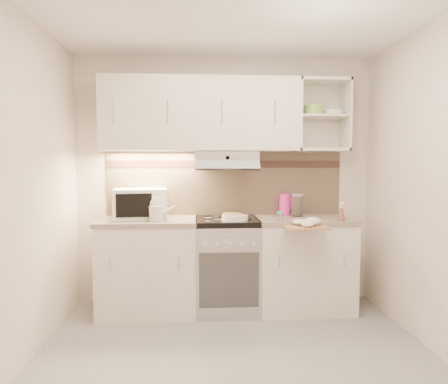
% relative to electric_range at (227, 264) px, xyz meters
% --- Properties ---
extents(ground, '(3.00, 3.00, 0.00)m').
position_rel_electric_range_xyz_m(ground, '(0.00, -1.10, -0.45)').
color(ground, '#939396').
rests_on(ground, ground).
extents(room_shell, '(3.04, 2.84, 2.52)m').
position_rel_electric_range_xyz_m(room_shell, '(0.00, -0.73, 1.18)').
color(room_shell, beige).
rests_on(room_shell, ground).
extents(base_cabinet_left, '(0.90, 0.60, 0.86)m').
position_rel_electric_range_xyz_m(base_cabinet_left, '(-0.75, 0.00, -0.02)').
color(base_cabinet_left, silver).
rests_on(base_cabinet_left, ground).
extents(worktop_left, '(0.92, 0.62, 0.04)m').
position_rel_electric_range_xyz_m(worktop_left, '(-0.75, 0.00, 0.43)').
color(worktop_left, gray).
rests_on(worktop_left, base_cabinet_left).
extents(base_cabinet_right, '(0.90, 0.60, 0.86)m').
position_rel_electric_range_xyz_m(base_cabinet_right, '(0.75, 0.00, -0.02)').
color(base_cabinet_right, silver).
rests_on(base_cabinet_right, ground).
extents(worktop_right, '(0.92, 0.62, 0.04)m').
position_rel_electric_range_xyz_m(worktop_right, '(0.75, 0.00, 0.43)').
color(worktop_right, gray).
rests_on(worktop_right, base_cabinet_right).
extents(electric_range, '(0.60, 0.60, 0.90)m').
position_rel_electric_range_xyz_m(electric_range, '(0.00, 0.00, 0.00)').
color(electric_range, '#B7B7BC').
rests_on(electric_range, ground).
extents(microwave, '(0.54, 0.43, 0.28)m').
position_rel_electric_range_xyz_m(microwave, '(-0.83, 0.09, 0.59)').
color(microwave, white).
rests_on(microwave, worktop_left).
extents(watering_can, '(0.25, 0.16, 0.22)m').
position_rel_electric_range_xyz_m(watering_can, '(-0.65, -0.14, 0.53)').
color(watering_can, silver).
rests_on(watering_can, worktop_left).
extents(plate_stack, '(0.25, 0.25, 0.05)m').
position_rel_electric_range_xyz_m(plate_stack, '(0.07, -0.13, 0.47)').
color(plate_stack, white).
rests_on(plate_stack, electric_range).
extents(bread_loaf, '(0.19, 0.19, 0.05)m').
position_rel_electric_range_xyz_m(bread_loaf, '(0.05, 0.00, 0.47)').
color(bread_loaf, '#A38C48').
rests_on(bread_loaf, electric_range).
extents(pink_pitcher, '(0.12, 0.11, 0.22)m').
position_rel_electric_range_xyz_m(pink_pitcher, '(0.61, 0.20, 0.56)').
color(pink_pitcher, '#E9259B').
rests_on(pink_pitcher, worktop_right).
extents(glass_jar, '(0.12, 0.12, 0.22)m').
position_rel_electric_range_xyz_m(glass_jar, '(0.72, 0.12, 0.56)').
color(glass_jar, white).
rests_on(glass_jar, worktop_right).
extents(spice_jar, '(0.06, 0.06, 0.09)m').
position_rel_electric_range_xyz_m(spice_jar, '(0.48, -0.20, 0.49)').
color(spice_jar, white).
rests_on(spice_jar, worktop_right).
extents(spray_bottle, '(0.07, 0.07, 0.19)m').
position_rel_electric_range_xyz_m(spray_bottle, '(1.04, -0.22, 0.52)').
color(spray_bottle, '#E17985').
rests_on(spray_bottle, worktop_right).
extents(cutting_board, '(0.38, 0.34, 0.02)m').
position_rel_electric_range_xyz_m(cutting_board, '(0.67, -0.36, 0.42)').
color(cutting_board, tan).
rests_on(cutting_board, base_cabinet_right).
extents(dish_towel, '(0.32, 0.30, 0.07)m').
position_rel_electric_range_xyz_m(dish_towel, '(0.70, -0.39, 0.46)').
color(dish_towel, white).
rests_on(dish_towel, cutting_board).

